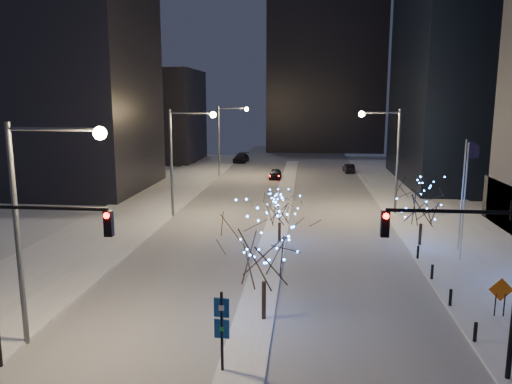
# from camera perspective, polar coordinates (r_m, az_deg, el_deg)

# --- Properties ---
(ground) EXTENTS (160.00, 160.00, 0.00)m
(ground) POSITION_cam_1_polar(r_m,az_deg,el_deg) (21.05, -1.93, -20.71)
(ground) COLOR white
(ground) RESTS_ON ground
(road) EXTENTS (20.00, 130.00, 0.02)m
(road) POSITION_cam_1_polar(r_m,az_deg,el_deg) (53.99, 3.10, -1.12)
(road) COLOR #A7ABB6
(road) RESTS_ON ground
(median) EXTENTS (2.00, 80.00, 0.15)m
(median) POSITION_cam_1_polar(r_m,az_deg,el_deg) (49.10, 2.81, -2.22)
(median) COLOR white
(median) RESTS_ON ground
(east_sidewalk) EXTENTS (10.00, 90.00, 0.15)m
(east_sidewalk) POSITION_cam_1_polar(r_m,az_deg,el_deg) (41.28, 23.38, -5.57)
(east_sidewalk) COLOR white
(east_sidewalk) RESTS_ON ground
(west_sidewalk) EXTENTS (8.00, 90.00, 0.15)m
(west_sidewalk) POSITION_cam_1_polar(r_m,az_deg,el_deg) (42.66, -17.16, -4.65)
(west_sidewalk) COLOR white
(west_sidewalk) RESTS_ON ground
(filler_west_near) EXTENTS (22.00, 18.00, 24.00)m
(filler_west_near) POSITION_cam_1_polar(r_m,az_deg,el_deg) (65.38, -22.35, 10.73)
(filler_west_near) COLOR black
(filler_west_near) RESTS_ON ground
(filler_west_far) EXTENTS (18.00, 16.00, 16.00)m
(filler_west_far) POSITION_cam_1_polar(r_m,az_deg,el_deg) (92.37, -12.24, 8.51)
(filler_west_far) COLOR black
(filler_west_far) RESTS_ON ground
(horizon_block) EXTENTS (24.00, 14.00, 42.00)m
(horizon_block) POSITION_cam_1_polar(r_m,az_deg,el_deg) (110.34, 7.96, 15.70)
(horizon_block) COLOR black
(horizon_block) RESTS_ON ground
(street_lamp_w_near) EXTENTS (4.40, 0.56, 10.00)m
(street_lamp_w_near) POSITION_cam_1_polar(r_m,az_deg,el_deg) (23.31, -23.65, -1.28)
(street_lamp_w_near) COLOR #595E66
(street_lamp_w_near) RESTS_ON ground
(street_lamp_w_mid) EXTENTS (4.40, 0.56, 10.00)m
(street_lamp_w_mid) POSITION_cam_1_polar(r_m,az_deg,el_deg) (46.47, -8.44, 4.98)
(street_lamp_w_mid) COLOR #595E66
(street_lamp_w_mid) RESTS_ON ground
(street_lamp_w_far) EXTENTS (4.40, 0.56, 10.00)m
(street_lamp_w_far) POSITION_cam_1_polar(r_m,az_deg,el_deg) (70.89, -3.45, 6.96)
(street_lamp_w_far) COLOR #595E66
(street_lamp_w_far) RESTS_ON ground
(street_lamp_east) EXTENTS (3.90, 0.56, 10.00)m
(street_lamp_east) POSITION_cam_1_polar(r_m,az_deg,el_deg) (48.62, 14.88, 4.93)
(street_lamp_east) COLOR #595E66
(street_lamp_east) RESTS_ON ground
(traffic_signal_west) EXTENTS (5.26, 0.43, 7.00)m
(traffic_signal_west) POSITION_cam_1_polar(r_m,az_deg,el_deg) (21.80, -24.75, -6.87)
(traffic_signal_west) COLOR black
(traffic_signal_west) RESTS_ON ground
(traffic_signal_east) EXTENTS (5.26, 0.43, 7.00)m
(traffic_signal_east) POSITION_cam_1_polar(r_m,az_deg,el_deg) (20.82, 23.81, -7.59)
(traffic_signal_east) COLOR black
(traffic_signal_east) RESTS_ON ground
(flagpoles) EXTENTS (1.35, 2.60, 8.00)m
(flagpoles) POSITION_cam_1_polar(r_m,az_deg,el_deg) (37.22, 22.76, 0.26)
(flagpoles) COLOR silver
(flagpoles) RESTS_ON east_sidewalk
(bollards) EXTENTS (0.16, 12.16, 0.90)m
(bollards) POSITION_cam_1_polar(r_m,az_deg,el_deg) (30.66, 20.35, -9.81)
(bollards) COLOR black
(bollards) RESTS_ON east_sidewalk
(car_near) EXTENTS (1.64, 4.05, 1.38)m
(car_near) POSITION_cam_1_polar(r_m,az_deg,el_deg) (69.49, 2.22, 2.08)
(car_near) COLOR black
(car_near) RESTS_ON ground
(car_mid) EXTENTS (1.71, 4.02, 1.29)m
(car_mid) POSITION_cam_1_polar(r_m,az_deg,el_deg) (76.86, 10.54, 2.70)
(car_mid) COLOR black
(car_mid) RESTS_ON ground
(car_far) EXTENTS (2.50, 5.49, 1.56)m
(car_far) POSITION_cam_1_polar(r_m,az_deg,el_deg) (87.67, -1.71, 3.91)
(car_far) COLOR black
(car_far) RESTS_ON ground
(holiday_tree_median_near) EXTENTS (6.19, 6.19, 5.86)m
(holiday_tree_median_near) POSITION_cam_1_polar(r_m,az_deg,el_deg) (24.34, 0.92, -6.28)
(holiday_tree_median_near) COLOR black
(holiday_tree_median_near) RESTS_ON median
(holiday_tree_median_far) EXTENTS (3.86, 3.86, 4.09)m
(holiday_tree_median_far) POSITION_cam_1_polar(r_m,az_deg,el_deg) (37.92, 2.72, -1.80)
(holiday_tree_median_far) COLOR black
(holiday_tree_median_far) RESTS_ON median
(holiday_tree_plaza_far) EXTENTS (4.35, 4.35, 4.96)m
(holiday_tree_plaza_far) POSITION_cam_1_polar(r_m,az_deg,el_deg) (38.92, 18.45, -1.31)
(holiday_tree_plaza_far) COLOR black
(holiday_tree_plaza_far) RESTS_ON east_sidewalk
(wayfinding_sign) EXTENTS (0.62, 0.14, 3.48)m
(wayfinding_sign) POSITION_cam_1_polar(r_m,az_deg,el_deg) (20.53, -3.93, -14.82)
(wayfinding_sign) COLOR black
(wayfinding_sign) RESTS_ON ground
(construction_sign) EXTENTS (1.23, 0.07, 2.02)m
(construction_sign) POSITION_cam_1_polar(r_m,az_deg,el_deg) (28.25, 26.19, -10.35)
(construction_sign) COLOR black
(construction_sign) RESTS_ON east_sidewalk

